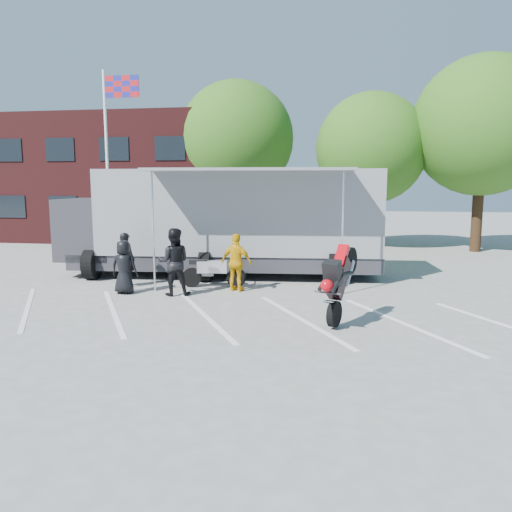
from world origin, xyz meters
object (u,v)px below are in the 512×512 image
(flagpole, at_px, (112,141))
(spectator_leather_c, at_px, (174,262))
(stunt_bike_rider, at_px, (345,322))
(transporter_truck, at_px, (226,275))
(spectator_leather_b, at_px, (126,260))
(tree_right, at_px, (483,126))
(spectator_leather_a, at_px, (124,267))
(tree_left, at_px, (236,139))
(spectator_hivis, at_px, (237,263))
(parked_motorcycle, at_px, (214,287))
(tree_mid, at_px, (371,149))

(flagpole, distance_m, spectator_leather_c, 9.47)
(flagpole, bearing_deg, stunt_bike_rider, -42.51)
(transporter_truck, relative_size, spectator_leather_b, 6.77)
(tree_right, xyz_separation_m, spectator_leather_b, (-13.16, -10.49, -5.02))
(spectator_leather_a, xyz_separation_m, spectator_leather_c, (1.52, 0.02, 0.19))
(tree_left, height_order, stunt_bike_rider, tree_left)
(transporter_truck, relative_size, stunt_bike_rider, 5.85)
(tree_left, distance_m, spectator_hivis, 13.22)
(tree_right, distance_m, spectator_leather_c, 16.79)
(parked_motorcycle, distance_m, spectator_leather_a, 2.84)
(parked_motorcycle, bearing_deg, tree_right, -53.28)
(tree_right, bearing_deg, tree_mid, 174.29)
(spectator_leather_c, bearing_deg, tree_right, -148.45)
(spectator_leather_b, xyz_separation_m, spectator_hivis, (3.59, -0.13, 0.01))
(parked_motorcycle, bearing_deg, flagpole, 38.33)
(stunt_bike_rider, xyz_separation_m, spectator_leather_c, (-4.88, 2.09, 0.98))
(flagpole, bearing_deg, transporter_truck, -31.89)
(spectator_leather_a, height_order, spectator_leather_c, spectator_leather_c)
(transporter_truck, xyz_separation_m, stunt_bike_rider, (4.07, -5.44, 0.00))
(flagpole, distance_m, transporter_truck, 8.49)
(tree_mid, relative_size, tree_right, 0.84)
(transporter_truck, distance_m, spectator_leather_b, 3.71)
(tree_mid, relative_size, spectator_leather_b, 4.46)
(tree_mid, distance_m, spectator_leather_b, 14.28)
(flagpole, relative_size, tree_right, 0.88)
(tree_mid, bearing_deg, tree_left, 171.87)
(tree_left, distance_m, tree_right, 12.10)
(tree_right, bearing_deg, spectator_leather_a, -138.08)
(parked_motorcycle, height_order, stunt_bike_rider, stunt_bike_rider)
(parked_motorcycle, bearing_deg, stunt_bike_rider, -137.81)
(tree_right, xyz_separation_m, parked_motorcycle, (-10.39, -10.16, -5.88))
(parked_motorcycle, xyz_separation_m, stunt_bike_rider, (4.01, -3.38, 0.00))
(tree_mid, distance_m, spectator_leather_a, 14.87)
(flagpole, height_order, tree_mid, flagpole)
(tree_left, xyz_separation_m, stunt_bike_rider, (5.62, -15.04, -5.57))
(spectator_hivis, bearing_deg, flagpole, -25.58)
(tree_mid, xyz_separation_m, parked_motorcycle, (-5.39, -10.66, -4.94))
(stunt_bike_rider, bearing_deg, tree_left, 132.05)
(tree_mid, height_order, spectator_hivis, tree_mid)
(stunt_bike_rider, relative_size, spectator_hivis, 1.14)
(flagpole, bearing_deg, spectator_leather_a, -63.57)
(transporter_truck, distance_m, spectator_hivis, 2.80)
(tree_left, relative_size, spectator_hivis, 4.94)
(spectator_leather_a, bearing_deg, flagpole, -64.65)
(spectator_leather_b, bearing_deg, tree_left, -83.95)
(flagpole, xyz_separation_m, transporter_truck, (5.80, -3.61, -5.05))
(tree_right, xyz_separation_m, stunt_bike_rider, (-6.38, -13.54, -5.88))
(transporter_truck, bearing_deg, stunt_bike_rider, -57.65)
(tree_right, distance_m, parked_motorcycle, 15.67)
(parked_motorcycle, relative_size, spectator_leather_b, 1.20)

